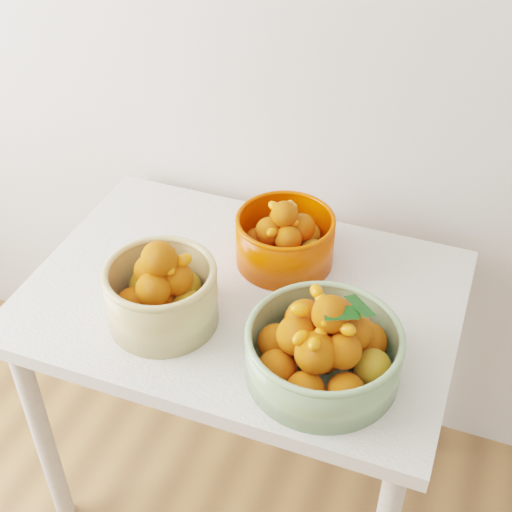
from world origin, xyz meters
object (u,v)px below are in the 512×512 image
at_px(bowl_orange, 285,238).
at_px(table, 242,322).
at_px(bowl_green, 323,348).
at_px(bowl_cream, 161,293).

bearing_deg(bowl_orange, table, -110.19).
xyz_separation_m(table, bowl_green, (0.24, -0.17, 0.17)).
relative_size(table, bowl_orange, 3.76).
relative_size(table, bowl_green, 2.99).
height_order(bowl_cream, bowl_green, bowl_cream).
xyz_separation_m(bowl_cream, bowl_green, (0.38, -0.03, -0.01)).
bearing_deg(table, bowl_green, -34.90).
height_order(table, bowl_orange, bowl_orange).
relative_size(bowl_cream, bowl_orange, 1.19).
distance_m(table, bowl_green, 0.34).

